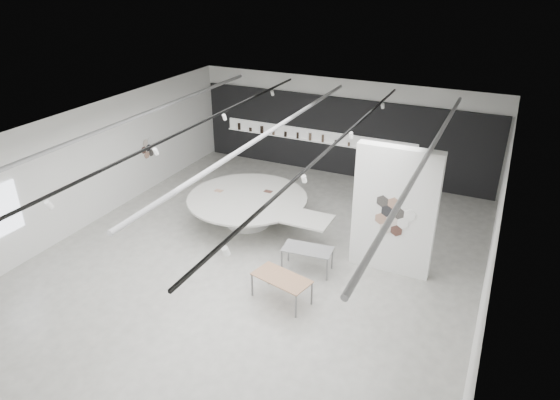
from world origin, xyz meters
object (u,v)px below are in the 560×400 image
at_px(display_island, 249,207).
at_px(sample_table_wood, 282,279).
at_px(kitchen_counter, 408,180).
at_px(sample_table_stone, 307,251).
at_px(partition_column, 394,211).

height_order(display_island, sample_table_wood, display_island).
relative_size(sample_table_wood, kitchen_counter, 1.06).
height_order(display_island, sample_table_stone, display_island).
distance_m(partition_column, kitchen_counter, 5.73).
bearing_deg(partition_column, kitchen_counter, 96.89).
bearing_deg(kitchen_counter, partition_column, -88.65).
bearing_deg(sample_table_stone, kitchen_counter, 78.36).
height_order(sample_table_wood, sample_table_stone, sample_table_stone).
relative_size(display_island, sample_table_stone, 3.46).
xyz_separation_m(sample_table_wood, kitchen_counter, (1.42, 8.11, -0.22)).
bearing_deg(display_island, partition_column, -7.52).
xyz_separation_m(partition_column, display_island, (-4.73, 0.61, -1.16)).
bearing_deg(sample_table_stone, sample_table_wood, -92.46).
height_order(partition_column, display_island, partition_column).
height_order(sample_table_wood, kitchen_counter, kitchen_counter).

